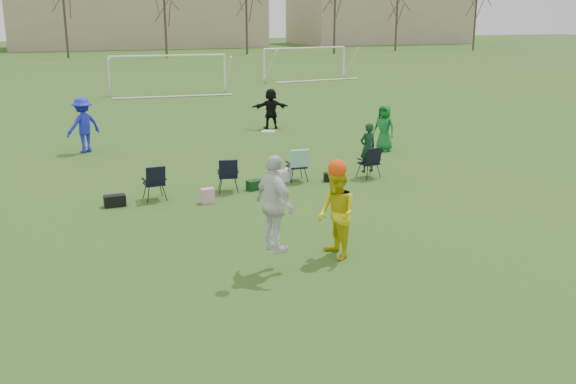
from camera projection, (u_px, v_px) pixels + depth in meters
name	position (u px, v px, depth m)	size (l,w,h in m)	color
ground	(309.00, 308.00, 10.99)	(260.00, 260.00, 0.00)	#33581B
fielder_blue	(83.00, 125.00, 23.27)	(1.30, 0.75, 2.01)	#1C23D5
fielder_green_far	(384.00, 128.00, 23.55)	(0.84, 0.54, 1.71)	#126928
fielder_black	(271.00, 108.00, 28.28)	(1.64, 0.52, 1.77)	black
center_contest	(310.00, 209.00, 12.69)	(2.16, 1.30, 2.81)	white
sideline_setup	(281.00, 168.00, 18.81)	(8.33, 1.99, 1.68)	#0D321D
goal_mid	(168.00, 63.00, 40.60)	(7.40, 0.63, 2.46)	white
goal_right	(305.00, 54.00, 50.21)	(7.35, 1.14, 2.46)	white
tree_line	(67.00, 13.00, 72.39)	(110.28, 3.28, 11.40)	#382B21
building_row	(102.00, 8.00, 97.91)	(126.00, 16.00, 13.00)	tan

